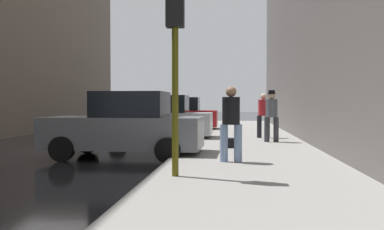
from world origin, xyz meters
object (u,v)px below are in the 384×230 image
(parked_silver_sedan, at_px, (159,119))
(pedestrian_in_jeans, at_px, (231,120))
(pedestrian_in_red_jacket, at_px, (263,113))
(fire_hydrant, at_px, (206,127))
(pedestrian_with_beanie, at_px, (272,113))
(parked_red_hatchback, at_px, (178,115))
(parked_gray_coupe, at_px, (126,127))
(duffel_bag, at_px, (230,143))
(traffic_light, at_px, (175,33))

(parked_silver_sedan, height_order, pedestrian_in_jeans, pedestrian_in_jeans)
(pedestrian_in_red_jacket, bearing_deg, pedestrian_in_jeans, -99.82)
(fire_hydrant, distance_m, pedestrian_with_beanie, 3.56)
(parked_red_hatchback, distance_m, pedestrian_with_beanie, 8.50)
(parked_gray_coupe, relative_size, parked_red_hatchback, 1.00)
(duffel_bag, bearing_deg, pedestrian_in_jeans, -89.01)
(parked_red_hatchback, relative_size, pedestrian_with_beanie, 2.37)
(parked_red_hatchback, relative_size, pedestrian_in_jeans, 2.47)
(traffic_light, relative_size, pedestrian_in_jeans, 2.11)
(parked_silver_sedan, xyz_separation_m, traffic_light, (1.85, -8.83, 1.91))
(parked_gray_coupe, xyz_separation_m, fire_hydrant, (1.80, 6.09, -0.35))
(pedestrian_with_beanie, bearing_deg, parked_red_hatchback, 119.67)
(pedestrian_with_beanie, bearing_deg, pedestrian_in_jeans, -104.65)
(parked_gray_coupe, bearing_deg, duffel_bag, 28.74)
(parked_gray_coupe, distance_m, fire_hydrant, 6.36)
(parked_gray_coupe, height_order, traffic_light, traffic_light)
(parked_red_hatchback, xyz_separation_m, pedestrian_with_beanie, (4.21, -7.38, 0.29))
(traffic_light, height_order, pedestrian_with_beanie, traffic_light)
(fire_hydrant, xyz_separation_m, duffel_bag, (0.99, -4.55, -0.21))
(parked_silver_sedan, relative_size, fire_hydrant, 5.97)
(pedestrian_with_beanie, xyz_separation_m, pedestrian_in_jeans, (-1.35, -5.18, -0.03))
(parked_gray_coupe, relative_size, parked_silver_sedan, 1.01)
(parked_silver_sedan, distance_m, pedestrian_in_jeans, 7.42)
(pedestrian_with_beanie, distance_m, pedestrian_in_jeans, 5.35)
(fire_hydrant, relative_size, pedestrian_in_jeans, 0.41)
(parked_red_hatchback, xyz_separation_m, pedestrian_in_jeans, (2.85, -12.56, 0.26))
(fire_hydrant, bearing_deg, pedestrian_in_red_jacket, -19.57)
(parked_silver_sedan, bearing_deg, parked_red_hatchback, 90.00)
(parked_gray_coupe, height_order, duffel_bag, parked_gray_coupe)
(parked_silver_sedan, bearing_deg, fire_hydrant, 25.91)
(parked_gray_coupe, height_order, parked_silver_sedan, same)
(traffic_light, distance_m, pedestrian_in_jeans, 2.77)
(parked_silver_sedan, relative_size, pedestrian_with_beanie, 2.37)
(fire_hydrant, xyz_separation_m, traffic_light, (0.05, -9.70, 2.26))
(fire_hydrant, xyz_separation_m, pedestrian_in_red_jacket, (2.25, -0.80, 0.61))
(fire_hydrant, relative_size, pedestrian_with_beanie, 0.40)
(parked_red_hatchback, bearing_deg, duffel_bag, -73.41)
(fire_hydrant, bearing_deg, duffel_bag, -77.69)
(parked_gray_coupe, relative_size, traffic_light, 1.18)
(pedestrian_in_jeans, bearing_deg, traffic_light, -116.72)
(pedestrian_in_red_jacket, bearing_deg, duffel_bag, -108.46)
(traffic_light, bearing_deg, pedestrian_with_beanie, 71.82)
(parked_red_hatchback, height_order, pedestrian_in_red_jacket, pedestrian_in_red_jacket)
(parked_red_hatchback, distance_m, fire_hydrant, 5.17)
(traffic_light, distance_m, pedestrian_in_red_jacket, 9.32)
(traffic_light, relative_size, pedestrian_with_beanie, 2.03)
(parked_silver_sedan, distance_m, pedestrian_in_red_jacket, 4.06)
(parked_gray_coupe, relative_size, pedestrian_with_beanie, 2.38)
(parked_gray_coupe, relative_size, pedestrian_in_red_jacket, 2.48)
(fire_hydrant, distance_m, pedestrian_in_jeans, 7.81)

